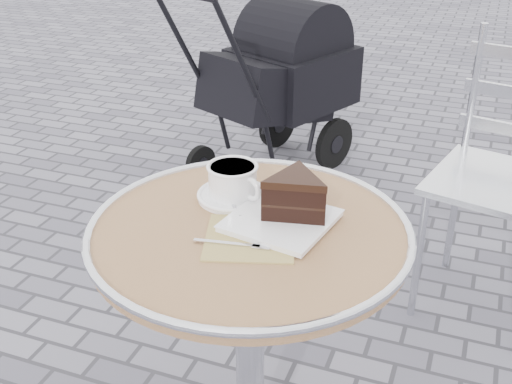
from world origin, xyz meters
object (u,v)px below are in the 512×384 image
(cafe_table, at_px, (250,289))
(baby_stroller, at_px, (277,87))
(cappuccino_set, at_px, (233,184))
(cake_plate_set, at_px, (291,202))

(cafe_table, height_order, baby_stroller, baby_stroller)
(cafe_table, bearing_deg, cappuccino_set, 126.50)
(cappuccino_set, height_order, cake_plate_set, cake_plate_set)
(cafe_table, xyz_separation_m, cake_plate_set, (0.08, 0.06, 0.22))
(cafe_table, height_order, cake_plate_set, cake_plate_set)
(cappuccino_set, bearing_deg, baby_stroller, 129.88)
(cafe_table, relative_size, cappuccino_set, 3.91)
(cake_plate_set, distance_m, baby_stroller, 1.85)
(cake_plate_set, bearing_deg, cappuccino_set, 170.11)
(baby_stroller, bearing_deg, cafe_table, -49.25)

